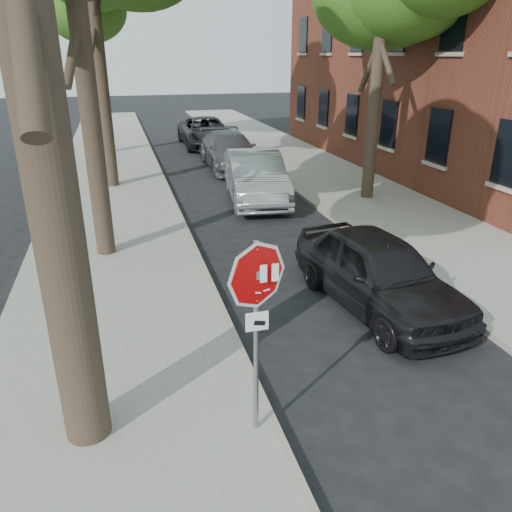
# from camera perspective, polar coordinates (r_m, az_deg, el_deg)

# --- Properties ---
(ground) EXTENTS (120.00, 120.00, 0.00)m
(ground) POSITION_cam_1_polar(r_m,az_deg,el_deg) (7.15, 5.72, -18.62)
(ground) COLOR black
(ground) RESTS_ON ground
(sidewalk_left) EXTENTS (4.00, 55.00, 0.12)m
(sidewalk_left) POSITION_cam_1_polar(r_m,az_deg,el_deg) (17.63, -16.32, 6.09)
(sidewalk_left) COLOR gray
(sidewalk_left) RESTS_ON ground
(sidewalk_right) EXTENTS (4.00, 55.00, 0.12)m
(sidewalk_right) POSITION_cam_1_polar(r_m,az_deg,el_deg) (19.39, 9.80, 8.06)
(sidewalk_right) COLOR gray
(sidewalk_right) RESTS_ON ground
(curb_left) EXTENTS (0.12, 55.00, 0.13)m
(curb_left) POSITION_cam_1_polar(r_m,az_deg,el_deg) (17.70, -9.66, 6.75)
(curb_left) COLOR #9E9384
(curb_left) RESTS_ON ground
(curb_right) EXTENTS (0.12, 55.00, 0.13)m
(curb_right) POSITION_cam_1_polar(r_m,az_deg,el_deg) (18.63, 4.01, 7.77)
(curb_right) COLOR #9E9384
(curb_right) RESTS_ON ground
(stop_sign) EXTENTS (0.76, 0.34, 2.61)m
(stop_sign) POSITION_cam_1_polar(r_m,az_deg,el_deg) (5.84, 0.08, -5.48)
(stop_sign) COLOR gray
(stop_sign) RESTS_ON sidewalk_left
(car_a) EXTENTS (2.25, 4.53, 1.49)m
(car_a) POSITION_cam_1_polar(r_m,az_deg,el_deg) (9.93, 13.81, -1.78)
(car_a) COLOR black
(car_a) RESTS_ON ground
(car_b) EXTENTS (2.37, 5.15, 1.64)m
(car_b) POSITION_cam_1_polar(r_m,az_deg,el_deg) (16.97, -0.07, 9.02)
(car_b) COLOR #94979B
(car_b) RESTS_ON ground
(car_c) EXTENTS (2.20, 5.25, 1.51)m
(car_c) POSITION_cam_1_polar(r_m,az_deg,el_deg) (22.18, -3.06, 11.93)
(car_c) COLOR #444448
(car_c) RESTS_ON ground
(car_d) EXTENTS (2.57, 5.53, 1.53)m
(car_d) POSITION_cam_1_polar(r_m,az_deg,el_deg) (27.67, -5.69, 13.91)
(car_d) COLOR black
(car_d) RESTS_ON ground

